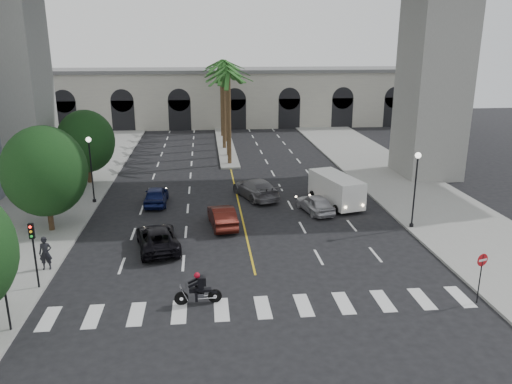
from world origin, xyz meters
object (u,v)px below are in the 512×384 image
object	(u,v)px
lamp_post_left_far	(91,164)
traffic_signal_far	(33,245)
lamp_post_right	(415,184)
do_not_enter_sign	(481,268)
car_c	(158,238)
car_b	(222,216)
pedestrian_a	(46,253)
car_a	(315,203)
motorcycle_rider	(199,289)
car_d	(256,188)
cargo_van	(336,189)
traffic_signal_near	(3,281)
car_e	(156,195)

from	to	relation	value
lamp_post_left_far	traffic_signal_far	world-z (taller)	lamp_post_left_far
lamp_post_right	do_not_enter_sign	world-z (taller)	lamp_post_right
traffic_signal_far	car_c	xyz separation A→B (m)	(5.68, 4.79, -1.81)
traffic_signal_far	car_b	distance (m)	12.97
lamp_post_left_far	pedestrian_a	size ratio (longest dim) A/B	2.82
car_c	lamp_post_right	bearing A→B (deg)	174.72
lamp_post_right	car_a	size ratio (longest dim) A/B	1.30
traffic_signal_far	motorcycle_rider	size ratio (longest dim) A/B	1.58
car_d	car_a	bearing A→B (deg)	115.44
motorcycle_rider	car_d	xyz separation A→B (m)	(4.53, 16.99, 0.05)
car_b	motorcycle_rider	bearing A→B (deg)	74.98
cargo_van	pedestrian_a	xyz separation A→B (m)	(-19.04, -9.91, -0.23)
lamp_post_right	traffic_signal_near	distance (m)	25.02
pedestrian_a	car_d	bearing A→B (deg)	40.86
cargo_van	pedestrian_a	distance (m)	21.47
car_c	motorcycle_rider	bearing A→B (deg)	99.13
traffic_signal_far	car_c	world-z (taller)	traffic_signal_far
traffic_signal_near	pedestrian_a	xyz separation A→B (m)	(-0.20, 6.18, -1.41)
car_e	pedestrian_a	xyz separation A→B (m)	(-5.01, -11.61, 0.37)
car_a	car_d	world-z (taller)	car_d
cargo_van	pedestrian_a	world-z (taller)	cargo_van
motorcycle_rider	lamp_post_right	bearing A→B (deg)	28.63
lamp_post_left_far	car_d	world-z (taller)	lamp_post_left_far
car_c	car_e	xyz separation A→B (m)	(-0.86, 9.00, 0.03)
lamp_post_right	cargo_van	distance (m)	7.06
car_a	pedestrian_a	distance (m)	19.03
traffic_signal_near	do_not_enter_sign	world-z (taller)	traffic_signal_near
pedestrian_a	motorcycle_rider	bearing A→B (deg)	-30.87
lamp_post_right	car_d	distance (m)	13.08
traffic_signal_far	car_a	bearing A→B (deg)	32.12
motorcycle_rider	cargo_van	bearing A→B (deg)	50.98
traffic_signal_near	car_e	size ratio (longest dim) A/B	0.85
traffic_signal_near	motorcycle_rider	distance (m)	8.63
car_d	pedestrian_a	xyz separation A→B (m)	(-13.00, -12.52, 0.30)
traffic_signal_near	car_d	world-z (taller)	traffic_signal_near
traffic_signal_near	motorcycle_rider	bearing A→B (deg)	11.72
lamp_post_left_far	car_d	xyz separation A→B (m)	(12.90, 0.20, -2.42)
car_b	pedestrian_a	size ratio (longest dim) A/B	2.36
motorcycle_rider	cargo_van	xyz separation A→B (m)	(10.57, 14.38, 0.57)
car_e	car_d	bearing A→B (deg)	-172.96
pedestrian_a	car_b	bearing A→B (deg)	28.45
traffic_signal_far	do_not_enter_sign	size ratio (longest dim) A/B	1.39
lamp_post_right	cargo_van	world-z (taller)	lamp_post_right
motorcycle_rider	car_e	xyz separation A→B (m)	(-3.46, 16.08, -0.02)
traffic_signal_near	car_e	distance (m)	18.52
lamp_post_left_far	car_e	distance (m)	5.55
traffic_signal_near	car_b	distance (m)	15.84
pedestrian_a	car_e	bearing A→B (deg)	63.58
car_b	car_c	xyz separation A→B (m)	(-4.12, -3.52, -0.03)
lamp_post_left_far	cargo_van	world-z (taller)	lamp_post_left_far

